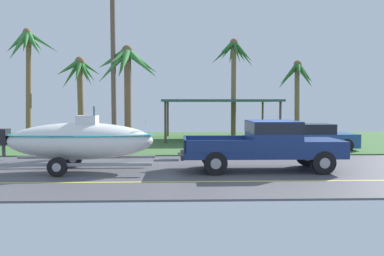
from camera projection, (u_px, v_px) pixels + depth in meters
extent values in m
cube|color=#4C4C51|center=(264.00, 172.00, 13.71)|extent=(36.00, 8.00, 0.06)
cube|color=#3D6633|center=(226.00, 141.00, 24.68)|extent=(36.00, 14.00, 0.11)
cube|color=#DBCC4C|center=(277.00, 181.00, 11.92)|extent=(34.20, 0.12, 0.01)
cube|color=navy|center=(261.00, 153.00, 13.84)|extent=(5.65, 1.96, 0.22)
cube|color=navy|center=(317.00, 144.00, 13.89)|extent=(1.58, 1.96, 0.38)
cube|color=navy|center=(273.00, 135.00, 13.81)|extent=(1.69, 1.96, 1.06)
cube|color=black|center=(273.00, 127.00, 13.79)|extent=(1.71, 1.98, 0.38)
cube|color=#112047|center=(217.00, 150.00, 13.78)|extent=(2.37, 1.96, 0.04)
cube|color=navy|center=(214.00, 141.00, 14.70)|extent=(2.37, 0.08, 0.45)
cube|color=navy|center=(219.00, 147.00, 12.83)|extent=(2.37, 0.08, 0.45)
cube|color=navy|center=(185.00, 144.00, 13.73)|extent=(0.08, 1.96, 0.45)
cube|color=#333338|center=(182.00, 155.00, 13.75)|extent=(0.12, 1.76, 0.16)
sphere|color=#B2B2B7|center=(179.00, 154.00, 13.74)|extent=(0.10, 0.10, 0.10)
cylinder|color=black|center=(307.00, 156.00, 14.78)|extent=(0.80, 0.28, 0.80)
cylinder|color=#9E9EA3|center=(307.00, 156.00, 14.78)|extent=(0.36, 0.29, 0.36)
cylinder|color=black|center=(323.00, 163.00, 13.06)|extent=(0.80, 0.28, 0.80)
cylinder|color=#9E9EA3|center=(323.00, 163.00, 13.06)|extent=(0.36, 0.29, 0.36)
cylinder|color=black|center=(211.00, 156.00, 14.66)|extent=(0.80, 0.28, 0.80)
cylinder|color=#9E9EA3|center=(211.00, 156.00, 14.66)|extent=(0.36, 0.29, 0.36)
cylinder|color=black|center=(216.00, 163.00, 12.93)|extent=(0.80, 0.28, 0.80)
cylinder|color=#9E9EA3|center=(216.00, 163.00, 12.93)|extent=(0.36, 0.29, 0.36)
cube|color=gray|center=(166.00, 160.00, 13.74)|extent=(0.90, 0.10, 0.08)
cube|color=gray|center=(87.00, 157.00, 14.54)|extent=(5.21, 0.12, 0.10)
cube|color=gray|center=(74.00, 165.00, 12.73)|extent=(5.21, 0.12, 0.10)
cylinder|color=black|center=(74.00, 158.00, 14.59)|extent=(0.64, 0.22, 0.64)
cylinder|color=#9E9EA3|center=(74.00, 158.00, 14.59)|extent=(0.29, 0.23, 0.29)
cylinder|color=black|center=(57.00, 167.00, 12.66)|extent=(0.64, 0.22, 0.64)
cylinder|color=#9E9EA3|center=(57.00, 167.00, 12.66)|extent=(0.29, 0.23, 0.29)
ellipsoid|color=white|center=(80.00, 141.00, 13.59)|extent=(5.17, 1.68, 1.31)
ellipsoid|color=teal|center=(80.00, 135.00, 13.58)|extent=(5.28, 1.72, 0.12)
cube|color=silver|center=(87.00, 125.00, 13.56)|extent=(0.70, 0.60, 0.65)
cube|color=slate|center=(96.00, 111.00, 13.54)|extent=(0.06, 0.56, 0.36)
cube|color=black|center=(3.00, 137.00, 13.49)|extent=(0.36, 0.44, 0.56)
cylinder|color=#4C4C51|center=(3.00, 147.00, 13.51)|extent=(0.12, 0.12, 0.72)
cylinder|color=silver|center=(146.00, 127.00, 13.64)|extent=(0.04, 0.04, 0.50)
cube|color=#234C89|center=(311.00, 140.00, 19.77)|extent=(4.40, 1.88, 0.70)
cube|color=black|center=(307.00, 128.00, 19.72)|extent=(2.46, 1.73, 0.50)
cylinder|color=black|center=(333.00, 142.00, 20.68)|extent=(0.66, 0.22, 0.66)
cylinder|color=#9E9EA3|center=(333.00, 142.00, 20.68)|extent=(0.30, 0.23, 0.30)
cylinder|color=black|center=(346.00, 146.00, 18.98)|extent=(0.66, 0.22, 0.66)
cylinder|color=#9E9EA3|center=(346.00, 146.00, 18.98)|extent=(0.30, 0.23, 0.30)
cylinder|color=black|center=(278.00, 142.00, 20.58)|extent=(0.66, 0.22, 0.66)
cylinder|color=#9E9EA3|center=(278.00, 142.00, 20.58)|extent=(0.30, 0.23, 0.30)
cylinder|color=black|center=(287.00, 146.00, 18.88)|extent=(0.66, 0.22, 0.66)
cylinder|color=#9E9EA3|center=(287.00, 146.00, 18.88)|extent=(0.30, 0.23, 0.30)
cylinder|color=#4C4238|center=(263.00, 119.00, 27.75)|extent=(0.14, 0.14, 2.53)
cylinder|color=#4C4238|center=(280.00, 123.00, 22.90)|extent=(0.14, 0.14, 2.53)
cylinder|color=#4C4238|center=(168.00, 119.00, 27.52)|extent=(0.14, 0.14, 2.53)
cylinder|color=#4C4238|center=(165.00, 123.00, 22.67)|extent=(0.14, 0.14, 2.53)
cube|color=#2D5647|center=(219.00, 101.00, 25.12)|extent=(7.39, 5.36, 0.14)
cylinder|color=brown|center=(29.00, 89.00, 22.65)|extent=(0.32, 0.83, 6.60)
cone|color=#387A38|center=(43.00, 42.00, 22.53)|extent=(1.92, 0.32, 1.37)
cone|color=#387A38|center=(42.00, 42.00, 23.01)|extent=(1.67, 1.35, 1.22)
cone|color=#387A38|center=(35.00, 42.00, 23.26)|extent=(0.61, 1.77, 1.11)
cone|color=#387A38|center=(25.00, 43.00, 23.21)|extent=(1.27, 1.85, 1.25)
cone|color=#387A38|center=(20.00, 43.00, 22.76)|extent=(1.48, 1.03, 1.39)
cone|color=#387A38|center=(17.00, 42.00, 22.29)|extent=(1.49, 0.82, 1.47)
cone|color=#387A38|center=(18.00, 46.00, 21.90)|extent=(1.10, 1.67, 1.97)
cone|color=#387A38|center=(26.00, 40.00, 21.84)|extent=(0.73, 1.57, 1.36)
cone|color=#387A38|center=(34.00, 43.00, 22.13)|extent=(1.51, 1.29, 1.68)
sphere|color=brown|center=(27.00, 32.00, 22.44)|extent=(0.52, 0.52, 0.52)
cylinder|color=brown|center=(234.00, 90.00, 27.14)|extent=(0.36, 0.40, 6.72)
cone|color=#286028|center=(243.00, 55.00, 26.97)|extent=(1.60, 0.35, 1.89)
cone|color=#286028|center=(240.00, 52.00, 27.30)|extent=(1.35, 1.11, 1.53)
cone|color=#286028|center=(232.00, 53.00, 27.49)|extent=(0.60, 1.42, 1.59)
cone|color=#286028|center=(227.00, 51.00, 27.37)|extent=(1.17, 1.21, 1.30)
cone|color=#286028|center=(223.00, 53.00, 27.08)|extent=(1.85, 0.67, 1.72)
cone|color=#286028|center=(228.00, 47.00, 26.40)|extent=(1.46, 1.48, 1.18)
cone|color=#286028|center=(237.00, 53.00, 26.26)|extent=(0.55, 1.68, 1.78)
cone|color=#286028|center=(243.00, 52.00, 26.45)|extent=(1.54, 1.53, 1.70)
sphere|color=brown|center=(234.00, 42.00, 26.92)|extent=(0.58, 0.58, 0.58)
cylinder|color=brown|center=(297.00, 101.00, 26.42)|extent=(0.34, 0.60, 5.13)
cone|color=#286028|center=(305.00, 73.00, 26.34)|extent=(1.41, 0.51, 1.50)
cone|color=#286028|center=(303.00, 73.00, 26.90)|extent=(1.62, 1.67, 1.50)
cone|color=#286028|center=(294.00, 71.00, 27.03)|extent=(0.54, 1.73, 1.14)
cone|color=#286028|center=(288.00, 77.00, 26.57)|extent=(1.57, 0.98, 1.88)
cone|color=#286028|center=(289.00, 74.00, 26.01)|extent=(1.68, 0.94, 1.63)
cone|color=#286028|center=(299.00, 70.00, 25.54)|extent=(0.70, 1.74, 1.21)
cone|color=#286028|center=(305.00, 76.00, 25.76)|extent=(1.17, 1.60, 1.90)
sphere|color=brown|center=(298.00, 64.00, 26.25)|extent=(0.55, 0.55, 0.55)
cylinder|color=brown|center=(128.00, 102.00, 18.55)|extent=(0.34, 0.48, 4.97)
cone|color=#387A38|center=(142.00, 64.00, 18.38)|extent=(1.74, 0.58, 1.59)
cone|color=#387A38|center=(143.00, 63.00, 18.99)|extent=(1.74, 1.44, 1.30)
cone|color=#387A38|center=(129.00, 64.00, 19.01)|extent=(0.47, 1.48, 1.47)
cone|color=#387A38|center=(123.00, 64.00, 19.19)|extent=(1.18, 1.94, 1.52)
cone|color=#387A38|center=(113.00, 59.00, 18.59)|extent=(1.78, 0.86, 1.18)
cone|color=#387A38|center=(113.00, 66.00, 18.28)|extent=(1.69, 0.72, 1.79)
cone|color=#387A38|center=(119.00, 57.00, 17.76)|extent=(0.98, 1.58, 1.03)
cone|color=#387A38|center=(125.00, 60.00, 17.65)|extent=(0.46, 1.82, 1.44)
cone|color=#387A38|center=(137.00, 60.00, 18.04)|extent=(1.45, 1.23, 1.28)
sphere|color=brown|center=(127.00, 51.00, 18.39)|extent=(0.55, 0.55, 0.55)
cylinder|color=brown|center=(81.00, 101.00, 24.39)|extent=(0.38, 0.59, 5.11)
cone|color=#2D6B2D|center=(87.00, 72.00, 24.32)|extent=(1.21, 0.41, 1.47)
cone|color=#2D6B2D|center=(90.00, 68.00, 24.66)|extent=(1.43, 1.12, 1.07)
cone|color=#2D6B2D|center=(84.00, 72.00, 24.90)|extent=(0.64, 1.59, 1.51)
cone|color=#2D6B2D|center=(76.00, 69.00, 24.64)|extent=(1.14, 1.17, 1.12)
cone|color=#2D6B2D|center=(71.00, 75.00, 24.38)|extent=(1.53, 0.60, 1.89)
cone|color=#2D6B2D|center=(69.00, 68.00, 23.59)|extent=(1.52, 1.72, 1.32)
cone|color=#2D6B2D|center=(78.00, 71.00, 23.64)|extent=(0.45, 1.57, 1.64)
cone|color=#2D6B2D|center=(86.00, 73.00, 23.94)|extent=(1.28, 1.10, 1.75)
sphere|color=brown|center=(80.00, 61.00, 24.23)|extent=(0.61, 0.61, 0.61)
cylinder|color=brown|center=(113.00, 63.00, 18.32)|extent=(0.24, 0.24, 8.76)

